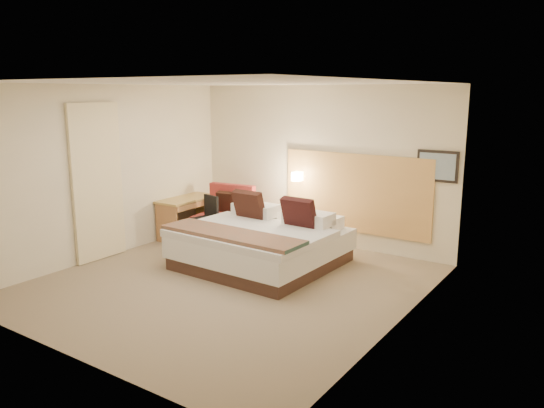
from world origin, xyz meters
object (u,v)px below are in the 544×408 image
Objects in this scene: bed at (262,243)px; lounge_chair at (225,218)px; side_table at (242,230)px; desk at (188,206)px; desk_chair at (206,224)px.

lounge_chair is at bearing 148.95° from bed.
side_table is 1.20m from desk.
side_table is at bearing 3.57° from desk.
lounge_chair is 0.72m from desk.
desk_chair reaches higher than side_table.
lounge_chair is at bearing 24.47° from desk.
desk is at bearing 164.69° from bed.
bed is at bearing -31.05° from lounge_chair.
lounge_chair reaches higher than desk_chair.
desk_chair is (-1.49, 0.42, -0.01)m from bed.
bed is at bearing -15.65° from desk_chair.
side_table is at bearing -21.86° from lounge_chair.
bed reaches higher than lounge_chair.
bed is 1.92× the size of desk.
desk is at bearing -176.43° from side_table.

